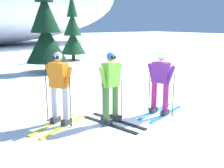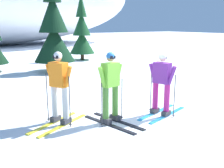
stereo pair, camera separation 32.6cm
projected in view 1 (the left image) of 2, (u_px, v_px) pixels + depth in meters
name	position (u px, v px, depth m)	size (l,w,h in m)	color
ground_plane	(140.00, 118.00, 6.93)	(120.00, 120.00, 0.00)	white
skier_lime_jacket	(111.00, 86.00, 6.39)	(0.83, 1.76, 1.77)	black
skier_purple_jacket	(160.00, 82.00, 7.01)	(1.78, 0.91, 1.69)	#2893CC
skier_orange_jacket	(59.00, 87.00, 6.27)	(1.71, 1.17, 1.78)	gold
pine_tree_center_right	(46.00, 28.00, 13.03)	(2.05, 2.05, 5.30)	#47301E
pine_tree_far_right	(73.00, 33.00, 17.62)	(1.70, 1.70, 4.39)	#47301E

